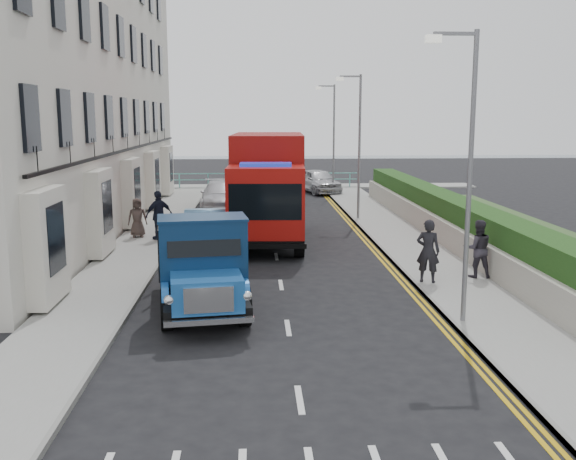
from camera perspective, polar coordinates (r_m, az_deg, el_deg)
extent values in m
plane|color=black|center=(17.61, -0.35, -6.60)|extent=(120.00, 120.00, 0.00)
cube|color=gray|center=(26.69, -12.51, -0.93)|extent=(2.40, 38.00, 0.12)
cube|color=gray|center=(27.02, 10.03, -0.71)|extent=(2.60, 38.00, 0.12)
cube|color=gray|center=(46.12, -2.06, 3.88)|extent=(30.00, 2.50, 0.12)
plane|color=slate|center=(77.02, -2.47, 6.34)|extent=(120.00, 120.00, 0.00)
cube|color=silver|center=(31.15, -19.82, 13.10)|extent=(6.00, 30.00, 14.00)
cube|color=black|center=(30.39, -13.69, 7.07)|extent=(0.12, 28.00, 0.10)
cube|color=#B2AD9E|center=(27.26, 12.72, 0.33)|extent=(0.30, 28.00, 1.00)
cube|color=#1C4215|center=(27.39, 14.17, 1.17)|extent=(1.20, 28.00, 1.70)
cube|color=#59B2A5|center=(45.23, -2.05, 5.06)|extent=(13.00, 0.08, 0.06)
cube|color=#59B2A5|center=(45.27, -2.04, 4.51)|extent=(13.00, 0.06, 0.05)
cylinder|color=slate|center=(15.77, 15.83, 4.04)|extent=(0.12, 0.12, 7.00)
cube|color=slate|center=(15.65, 14.65, 16.54)|extent=(1.00, 0.08, 0.08)
cube|color=beige|center=(15.49, 12.79, 16.23)|extent=(0.35, 0.18, 0.18)
cylinder|color=slate|center=(31.30, 6.36, 7.19)|extent=(0.12, 0.12, 7.00)
cube|color=slate|center=(31.24, 5.56, 13.44)|extent=(1.00, 0.08, 0.08)
cube|color=beige|center=(31.16, 4.62, 13.24)|extent=(0.35, 0.18, 0.18)
cylinder|color=slate|center=(41.19, 4.09, 7.91)|extent=(0.12, 0.12, 7.00)
cube|color=slate|center=(41.14, 3.44, 12.66)|extent=(1.00, 0.08, 0.08)
cube|color=beige|center=(41.08, 2.73, 12.50)|extent=(0.35, 0.18, 0.18)
cylinder|color=black|center=(15.68, -10.74, -6.96)|extent=(0.41, 1.04, 1.02)
cylinder|color=black|center=(15.78, -3.92, -6.69)|extent=(0.41, 1.04, 1.02)
cylinder|color=black|center=(18.54, -10.78, -4.29)|extent=(0.41, 1.04, 1.02)
cylinder|color=black|center=(18.62, -5.03, -4.08)|extent=(0.41, 1.04, 1.02)
cube|color=black|center=(17.09, -7.64, -4.92)|extent=(2.68, 5.31, 0.19)
cube|color=#1F5DAC|center=(15.10, -7.24, -5.43)|extent=(1.81, 1.59, 0.76)
cube|color=silver|center=(14.42, -7.06, -6.18)|extent=(1.11, 0.23, 0.58)
cube|color=#0E294D|center=(16.14, -7.57, -2.22)|extent=(2.27, 1.55, 1.85)
cube|color=black|center=(18.26, -7.89, -3.17)|extent=(2.60, 3.24, 0.13)
cylinder|color=black|center=(23.28, -4.89, -0.91)|extent=(0.42, 1.27, 1.25)
cylinder|color=black|center=(23.23, 1.00, -0.90)|extent=(0.42, 1.27, 1.25)
cylinder|color=black|center=(26.75, -4.33, 0.54)|extent=(0.42, 1.27, 1.25)
cylinder|color=black|center=(26.70, 0.79, 0.55)|extent=(0.42, 1.27, 1.25)
cylinder|color=black|center=(29.21, -4.01, 1.35)|extent=(0.42, 1.27, 1.25)
cylinder|color=black|center=(29.17, 0.68, 1.36)|extent=(0.42, 1.27, 1.25)
cube|color=black|center=(26.10, -1.80, 0.83)|extent=(2.96, 8.07, 0.28)
cube|color=#A00F0B|center=(23.00, -1.97, 2.57)|extent=(2.82, 2.28, 2.50)
cube|color=black|center=(21.94, -2.04, 2.51)|extent=(2.51, 0.20, 1.25)
cube|color=maroon|center=(27.12, -1.76, 4.93)|extent=(3.10, 6.04, 3.41)
imported|color=black|center=(18.47, -8.61, -3.84)|extent=(1.89, 3.92, 1.29)
imported|color=#578BBA|center=(24.30, -7.28, -0.13)|extent=(1.94, 4.80, 1.55)
imported|color=silver|center=(35.16, -5.99, 3.05)|extent=(2.36, 5.39, 1.54)
imported|color=black|center=(41.81, -2.66, 4.15)|extent=(4.14, 5.76, 1.46)
imported|color=#B3B3B8|center=(42.83, 2.72, 4.39)|extent=(3.06, 5.02, 1.60)
imported|color=black|center=(19.64, 12.34, -1.83)|extent=(0.82, 0.69, 1.92)
imported|color=#312C36|center=(20.65, 16.51, -1.60)|extent=(0.93, 0.75, 1.80)
imported|color=black|center=(26.40, -11.39, 1.30)|extent=(1.23, 1.06, 1.98)
imported|color=#433530|center=(27.12, -13.25, 1.07)|extent=(0.88, 0.67, 1.61)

